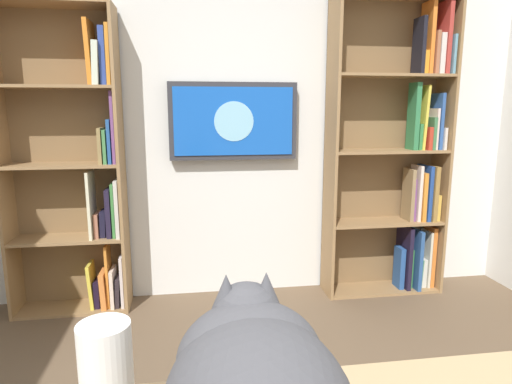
{
  "coord_description": "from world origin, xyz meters",
  "views": [
    {
      "loc": [
        0.3,
        1.07,
        1.42
      ],
      "look_at": [
        -0.02,
        -1.09,
        1.01
      ],
      "focal_mm": 30.72,
      "sensor_mm": 36.0,
      "label": 1
    }
  ],
  "objects_px": {
    "wall_mounted_tv": "(233,121)",
    "paper_towel_roll": "(107,378)",
    "bookshelf_right": "(78,170)",
    "bookshelf_left": "(401,157)"
  },
  "relations": [
    {
      "from": "paper_towel_roll",
      "to": "wall_mounted_tv",
      "type": "bearing_deg",
      "value": -102.01
    },
    {
      "from": "bookshelf_right",
      "to": "paper_towel_roll",
      "type": "xyz_separation_m",
      "value": [
        -0.58,
        2.27,
        -0.14
      ]
    },
    {
      "from": "bookshelf_left",
      "to": "wall_mounted_tv",
      "type": "xyz_separation_m",
      "value": [
        1.27,
        -0.08,
        0.28
      ]
    },
    {
      "from": "wall_mounted_tv",
      "to": "paper_towel_roll",
      "type": "bearing_deg",
      "value": 77.99
    },
    {
      "from": "bookshelf_right",
      "to": "paper_towel_roll",
      "type": "relative_size",
      "value": 8.56
    },
    {
      "from": "wall_mounted_tv",
      "to": "bookshelf_right",
      "type": "bearing_deg",
      "value": 4.21
    },
    {
      "from": "bookshelf_left",
      "to": "bookshelf_right",
      "type": "height_order",
      "value": "bookshelf_left"
    },
    {
      "from": "bookshelf_right",
      "to": "paper_towel_roll",
      "type": "height_order",
      "value": "bookshelf_right"
    },
    {
      "from": "bookshelf_right",
      "to": "wall_mounted_tv",
      "type": "distance_m",
      "value": 1.14
    },
    {
      "from": "wall_mounted_tv",
      "to": "paper_towel_roll",
      "type": "xyz_separation_m",
      "value": [
        0.5,
        2.35,
        -0.47
      ]
    }
  ]
}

